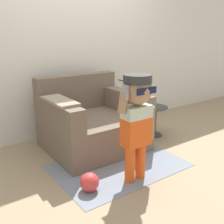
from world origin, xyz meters
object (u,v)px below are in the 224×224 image
object	(u,v)px
armchair	(92,123)
toy_ball	(90,182)
person_child	(137,112)
side_table	(154,118)

from	to	relation	value
armchair	toy_ball	xyz separation A→B (m)	(-0.54, -0.85, -0.23)
armchair	toy_ball	bearing A→B (deg)	-122.33
toy_ball	armchair	bearing A→B (deg)	57.67
armchair	person_child	bearing A→B (deg)	-93.85
toy_ball	person_child	bearing A→B (deg)	-9.95
armchair	side_table	xyz separation A→B (m)	(0.91, -0.18, -0.05)
side_table	toy_ball	bearing A→B (deg)	-155.29
side_table	person_child	bearing A→B (deg)	-142.39
person_child	toy_ball	world-z (taller)	person_child
side_table	armchair	bearing A→B (deg)	168.65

